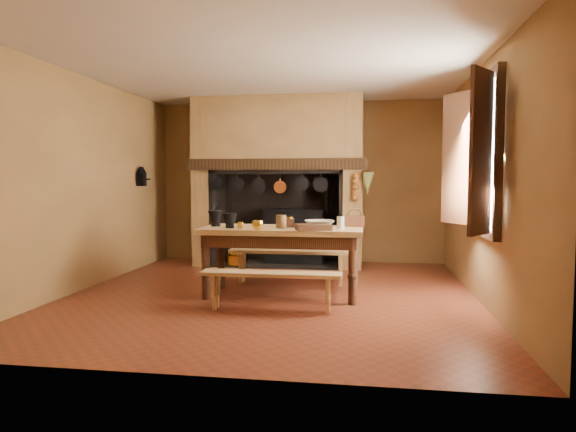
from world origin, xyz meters
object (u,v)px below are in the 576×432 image
object	(u,v)px
work_table	(282,238)
mixing_bowl	(319,224)
coffee_grinder	(290,222)
wicker_basket	(355,221)
bench_front	(271,282)
iron_range	(295,235)

from	to	relation	value
work_table	mixing_bowl	world-z (taller)	mixing_bowl
coffee_grinder	wicker_basket	bearing A→B (deg)	4.04
coffee_grinder	bench_front	bearing A→B (deg)	-107.16
iron_range	wicker_basket	world-z (taller)	iron_range
work_table	bench_front	bearing A→B (deg)	-90.00
bench_front	coffee_grinder	xyz separation A→B (m)	(0.09, 0.80, 0.59)
bench_front	wicker_basket	size ratio (longest dim) A/B	6.49
bench_front	wicker_basket	xyz separation A→B (m)	(0.89, 1.01, 0.60)
iron_range	bench_front	world-z (taller)	iron_range
bench_front	mixing_bowl	size ratio (longest dim) A/B	4.25
bench_front	wicker_basket	world-z (taller)	wicker_basket
bench_front	mixing_bowl	xyz separation A→B (m)	(0.45, 0.82, 0.57)
wicker_basket	bench_front	bearing A→B (deg)	-130.79
mixing_bowl	wicker_basket	xyz separation A→B (m)	(0.43, 0.19, 0.03)
work_table	mixing_bowl	bearing A→B (deg)	7.67
work_table	coffee_grinder	size ratio (longest dim) A/B	12.02
wicker_basket	work_table	bearing A→B (deg)	-163.81
iron_range	coffee_grinder	xyz separation A→B (m)	(0.27, -2.48, 0.43)
coffee_grinder	wicker_basket	xyz separation A→B (m)	(0.79, 0.21, 0.01)
iron_range	bench_front	xyz separation A→B (m)	(0.18, -3.28, -0.16)
work_table	bench_front	distance (m)	0.86
iron_range	coffee_grinder	distance (m)	2.53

